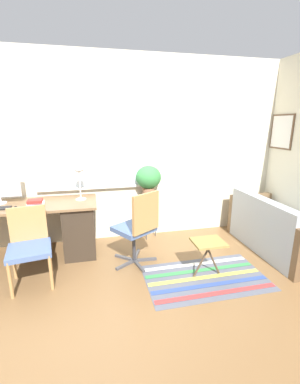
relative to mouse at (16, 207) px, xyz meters
The scene contains 13 objects.
ground_plane 1.18m from the mouse, 12.63° to the right, with size 14.00×14.00×0.00m, color brown.
wall_back_with_window 1.20m from the mouse, 32.24° to the left, with size 9.00×0.12×2.70m.
desk 0.39m from the mouse, 104.84° to the left, with size 2.01×0.68×0.74m.
mouse is the anchor object (origin of this frame).
desk_lamp 0.86m from the mouse, 14.91° to the left, with size 0.14×0.14×0.47m.
book_stack 0.22m from the mouse, ahead, with size 0.22×0.16×0.09m.
desk_chair_wooden 0.58m from the mouse, 64.40° to the right, with size 0.51×0.52×0.84m.
office_chair_swivel 1.51m from the mouse, 13.90° to the right, with size 0.59×0.60×0.97m.
couch_loveseat 3.47m from the mouse, ahead, with size 0.71×1.49×0.76m.
plant_stand 1.81m from the mouse, 13.21° to the left, with size 0.26×0.26×0.66m.
potted_plant 1.81m from the mouse, 13.21° to the left, with size 0.38×0.38×0.47m.
floor_rug_striped 2.43m from the mouse, 21.23° to the right, with size 1.40×0.82×0.01m.
folding_stool 2.36m from the mouse, 19.82° to the right, with size 0.36×0.31×0.44m.
Camera 1 is at (0.06, -3.06, 1.75)m, focal length 24.00 mm.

